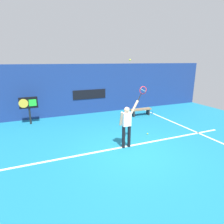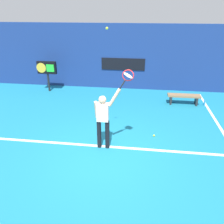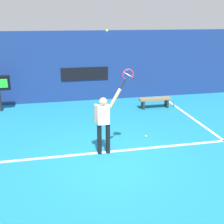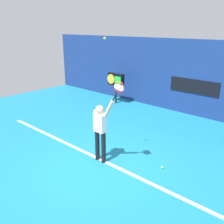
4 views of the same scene
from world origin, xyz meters
name	(u,v)px [view 4 (image 4 of 4)]	position (x,y,z in m)	size (l,w,h in m)	color
ground_plane	(95,166)	(0.00, 0.00, 0.00)	(18.00, 18.00, 0.00)	teal
back_wall	(196,78)	(0.00, 6.01, 1.62)	(18.00, 0.20, 3.23)	navy
sponsor_banner_center	(194,86)	(0.00, 5.89, 1.29)	(2.20, 0.03, 0.60)	black
court_baseline	(104,161)	(0.00, 0.36, 0.01)	(10.00, 0.10, 0.01)	white
tennis_player	(100,129)	(-0.10, 0.33, 1.01)	(0.77, 0.31, 1.94)	black
tennis_racket	(119,89)	(0.57, 0.33, 2.28)	(0.45, 0.27, 0.61)	black
tennis_ball	(105,38)	(0.02, 0.42, 3.46)	(0.07, 0.07, 0.07)	#CCE033
scoreboard_clock	(116,81)	(-3.70, 5.02, 1.16)	(0.96, 0.20, 1.52)	black
spare_ball	(162,167)	(1.47, 1.17, 0.03)	(0.07, 0.07, 0.07)	#CCE033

